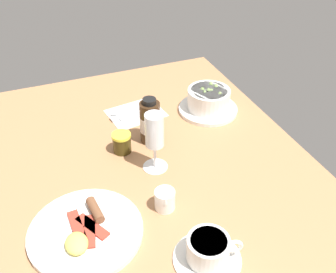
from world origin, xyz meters
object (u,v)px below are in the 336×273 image
jam_jar (122,143)px  creamer_jug (165,200)px  wine_glass (155,134)px  coffee_cup (208,251)px  porridge_bowl (208,101)px  sauce_bottle_brown (150,122)px  breakfast_plate (86,232)px  cutlery_setting (134,113)px

jam_jar → creamer_jug: bearing=-172.2°
wine_glass → creamer_jug: bearing=168.6°
coffee_cup → creamer_jug: 16.98cm
porridge_bowl → sauce_bottle_brown: size_ratio=1.35×
coffee_cup → breakfast_plate: (15.73, 22.07, -1.97)cm
cutlery_setting → creamer_jug: creamer_jug is taller
cutlery_setting → coffee_cup: size_ratio=1.32×
cutlery_setting → breakfast_plate: size_ratio=0.74×
creamer_jug → sauce_bottle_brown: sauce_bottle_brown is taller
creamer_jug → wine_glass: 17.09cm
cutlery_setting → coffee_cup: bearing=177.5°
jam_jar → coffee_cup: bearing=-171.2°
porridge_bowl → jam_jar: size_ratio=3.27×
wine_glass → breakfast_plate: 28.82cm
cutlery_setting → creamer_jug: (-41.64, 5.54, 2.39)cm
creamer_jug → sauce_bottle_brown: size_ratio=0.42×
coffee_cup → sauce_bottle_brown: size_ratio=1.01×
breakfast_plate → jam_jar: bearing=-31.7°
cutlery_setting → coffee_cup: (-58.36, 2.56, 2.63)cm
creamer_jug → coffee_cup: bearing=-169.9°
porridge_bowl → creamer_jug: size_ratio=3.25×
jam_jar → breakfast_plate: 29.99cm
jam_jar → wine_glass: bearing=-147.3°
sauce_bottle_brown → porridge_bowl: bearing=-70.1°
cutlery_setting → creamer_jug: 42.08cm
sauce_bottle_brown → breakfast_plate: bearing=137.7°
cutlery_setting → sauce_bottle_brown: (-15.38, -0.13, 6.20)cm
cutlery_setting → sauce_bottle_brown: size_ratio=1.34×
coffee_cup → creamer_jug: size_ratio=2.44×
cutlery_setting → jam_jar: 19.53cm
creamer_jug → sauce_bottle_brown: bearing=-12.2°
porridge_bowl → cutlery_setting: 24.18cm
porridge_bowl → coffee_cup: bearing=153.6°
porridge_bowl → breakfast_plate: (-35.47, 47.44, -2.94)cm
creamer_jug → breakfast_plate: 19.19cm
porridge_bowl → jam_jar: 33.27cm
cutlery_setting → breakfast_plate: bearing=150.0°
coffee_cup → breakfast_plate: size_ratio=0.56×
creamer_jug → jam_jar: 24.71cm
creamer_jug → wine_glass: size_ratio=0.35×
jam_jar → sauce_bottle_brown: bearing=-78.8°
porridge_bowl → creamer_jug: bearing=140.6°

